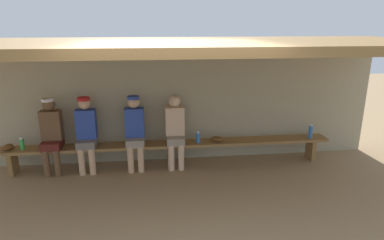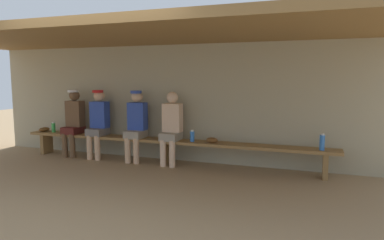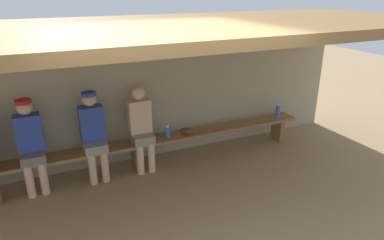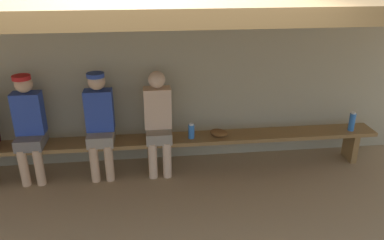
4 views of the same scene
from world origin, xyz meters
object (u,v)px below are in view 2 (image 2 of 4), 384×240
(baseball_glove_worn, at_px, (212,140))
(baseball_glove_dark_brown, at_px, (44,129))
(player_shirtless_tan, at_px, (74,119))
(water_bottle_clear, at_px, (53,127))
(water_bottle_green, at_px, (192,136))
(bench, at_px, (166,143))
(player_leftmost, at_px, (171,125))
(water_bottle_blue, at_px, (322,142))
(player_with_sunglasses, at_px, (136,122))
(player_in_white, at_px, (98,121))

(baseball_glove_worn, xyz_separation_m, baseball_glove_dark_brown, (-3.68, 0.01, 0.00))
(player_shirtless_tan, distance_m, water_bottle_clear, 0.54)
(player_shirtless_tan, relative_size, water_bottle_green, 6.53)
(player_shirtless_tan, bearing_deg, bench, -0.10)
(bench, height_order, player_leftmost, player_leftmost)
(water_bottle_clear, bearing_deg, player_leftmost, 0.17)
(water_bottle_blue, bearing_deg, bench, 179.07)
(bench, height_order, water_bottle_blue, water_bottle_blue)
(player_with_sunglasses, bearing_deg, player_leftmost, -0.04)
(player_with_sunglasses, bearing_deg, water_bottle_clear, -179.75)
(player_shirtless_tan, relative_size, water_bottle_blue, 5.11)
(player_with_sunglasses, relative_size, baseball_glove_worn, 5.60)
(player_in_white, xyz_separation_m, player_shirtless_tan, (-0.59, 0.00, 0.00))
(bench, bearing_deg, player_in_white, 179.86)
(water_bottle_clear, bearing_deg, water_bottle_blue, -0.43)
(water_bottle_blue, bearing_deg, baseball_glove_worn, 179.08)
(bench, distance_m, baseball_glove_dark_brown, 2.80)
(water_bottle_green, height_order, baseball_glove_worn, water_bottle_green)
(water_bottle_green, height_order, baseball_glove_dark_brown, water_bottle_green)
(player_shirtless_tan, relative_size, baseball_glove_dark_brown, 5.60)
(bench, distance_m, water_bottle_green, 0.56)
(player_leftmost, relative_size, water_bottle_blue, 5.07)
(player_with_sunglasses, xyz_separation_m, water_bottle_blue, (3.29, -0.05, -0.16))
(water_bottle_blue, bearing_deg, water_bottle_green, 179.74)
(water_bottle_blue, distance_m, water_bottle_clear, 5.23)
(player_leftmost, xyz_separation_m, water_bottle_green, (0.42, -0.04, -0.17))
(player_shirtless_tan, xyz_separation_m, water_bottle_clear, (-0.51, -0.01, -0.19))
(bench, distance_m, player_with_sunglasses, 0.71)
(bench, xyz_separation_m, baseball_glove_dark_brown, (-2.79, -0.00, 0.12))
(player_leftmost, bearing_deg, player_with_sunglasses, 179.96)
(player_leftmost, relative_size, water_bottle_green, 6.48)
(player_with_sunglasses, distance_m, baseball_glove_dark_brown, 2.20)
(player_leftmost, height_order, water_bottle_blue, player_leftmost)
(player_in_white, xyz_separation_m, water_bottle_green, (1.98, -0.04, -0.19))
(player_in_white, xyz_separation_m, baseball_glove_dark_brown, (-1.34, -0.00, -0.24))
(baseball_glove_worn, height_order, baseball_glove_dark_brown, same)
(player_leftmost, distance_m, water_bottle_clear, 2.66)
(water_bottle_blue, bearing_deg, player_with_sunglasses, 179.18)
(bench, bearing_deg, player_shirtless_tan, 179.90)
(water_bottle_blue, xyz_separation_m, water_bottle_green, (-2.16, 0.01, -0.03))
(player_with_sunglasses, distance_m, water_bottle_clear, 1.95)
(water_bottle_blue, xyz_separation_m, water_bottle_clear, (-5.23, 0.04, -0.03))
(player_in_white, bearing_deg, water_bottle_clear, -179.56)
(player_leftmost, distance_m, baseball_glove_worn, 0.81)
(bench, distance_m, player_leftmost, 0.36)
(player_in_white, distance_m, baseball_glove_worn, 2.35)
(water_bottle_green, bearing_deg, water_bottle_blue, -0.26)
(bench, bearing_deg, water_bottle_clear, -179.89)
(player_leftmost, xyz_separation_m, water_bottle_blue, (2.57, -0.05, -0.14))
(player_shirtless_tan, height_order, baseball_glove_dark_brown, player_shirtless_tan)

